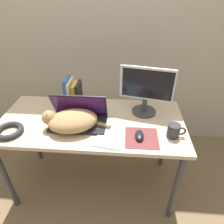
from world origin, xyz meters
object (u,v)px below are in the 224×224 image
Objects in this scene: external_monitor at (146,89)px; mug at (174,131)px; cable_coil at (9,131)px; webcam at (97,99)px; notepad at (111,134)px; laptop at (79,118)px; book_row at (73,93)px; cat at (71,120)px; computer_mouse at (139,135)px.

mug is (0.17, -0.28, -0.15)m from external_monitor.
cable_coil is 2.36× the size of webcam.
laptop is at bearing 154.79° from notepad.
book_row reaches higher than cable_coil.
webcam is (-0.38, 0.09, -0.15)m from external_monitor.
cable_coil is (-0.44, -0.15, -0.03)m from laptop.
cable_coil is (-0.41, -0.08, -0.05)m from cat.
mug is at bearing -8.79° from laptop.
computer_mouse is at bearing -50.12° from webcam.
cat is 3.84× the size of mug.
computer_mouse reaches higher than notepad.
webcam is at bearing 70.62° from laptop.
notepad is 2.51× the size of mug.
cable_coil is at bearing -161.44° from laptop.
cat is 0.33m from book_row.
mug is at bearing -2.80° from cat.
computer_mouse and cable_coil have the same top height.
cable_coil is at bearing -177.41° from mug.
mug is (0.68, -0.03, -0.02)m from cat.
computer_mouse is at bearing -17.02° from laptop.
book_row is (-0.57, 0.08, -0.10)m from external_monitor.
book_row is 0.54m from cable_coil.
cable_coil is at bearing -160.41° from external_monitor.
webcam is 0.66m from mug.
external_monitor is at bearing 122.42° from mug.
external_monitor is at bearing 51.06° from notepad.
mug is (0.75, -0.36, -0.05)m from book_row.
laptop is 1.01× the size of external_monitor.
webcam is at bearing 166.62° from external_monitor.
mug is (1.09, 0.05, 0.03)m from cable_coil.
webcam is (0.13, 0.33, -0.02)m from cat.
book_row is (-0.52, 0.39, 0.08)m from computer_mouse.
webcam is (-0.14, 0.38, 0.05)m from notepad.
external_monitor is 2.07× the size of cable_coil.
cat is at bearing 172.16° from computer_mouse.
book_row is 0.20m from webcam.
cat is 1.53× the size of notepad.
computer_mouse is 0.87m from cable_coil.
external_monitor is 3.71× the size of computer_mouse.
external_monitor reaches higher than computer_mouse.
webcam reaches higher than cable_coil.
external_monitor is 0.98m from cable_coil.
book_row is at bearing -177.95° from webcam.
book_row reaches higher than laptop.
laptop is at bearing -159.46° from external_monitor.
computer_mouse is (0.42, -0.13, -0.02)m from laptop.
external_monitor reaches higher than cat.
book_row reaches higher than webcam.
computer_mouse is 0.35× the size of notepad.
notepad is at bearing -25.21° from laptop.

